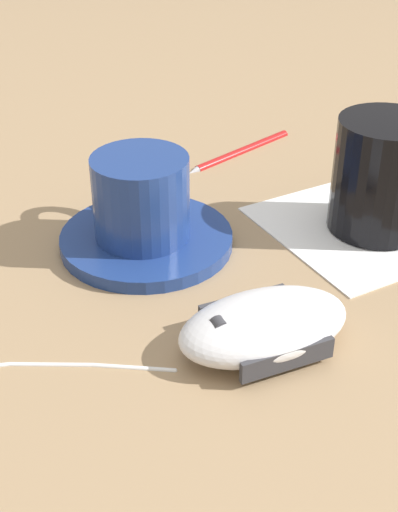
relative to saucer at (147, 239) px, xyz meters
The scene contains 7 objects.
ground_plane 0.08m from the saucer, 143.34° to the left, with size 3.00×3.00×0.00m, color #9E7F5B.
saucer is the anchor object (origin of this frame).
coffee_cup 0.04m from the saucer, 66.10° to the right, with size 0.08×0.10×0.07m.
computer_mouse 0.15m from the saucer, 75.57° to the left, with size 0.14×0.11×0.03m.
napkin_under_glass 0.19m from the saucer, 141.22° to the left, with size 0.15×0.15×0.00m, color white.
drinking_glass 0.20m from the saucer, 139.91° to the left, with size 0.08×0.08×0.09m, color black.
pen 0.20m from the saucer, 163.34° to the right, with size 0.14×0.02×0.01m.
Camera 1 is at (0.41, 0.31, 0.31)m, focal length 50.00 mm.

